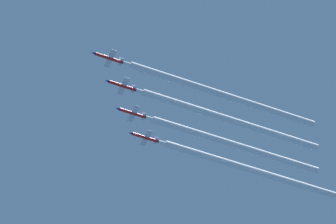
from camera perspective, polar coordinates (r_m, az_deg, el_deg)
name	(u,v)px	position (r m, az deg, el deg)	size (l,w,h in m)	color
jet_lead	(108,58)	(319.11, -3.43, 3.11)	(7.59, 11.05, 2.66)	red
jet_second_echelon	(121,85)	(325.12, -2.68, 1.53)	(7.59, 11.05, 2.66)	red
jet_third_echelon	(132,113)	(331.63, -2.09, -0.05)	(7.59, 11.05, 2.66)	red
jet_fourth_echelon	(144,137)	(338.18, -1.36, -1.44)	(7.59, 11.05, 2.66)	red
smoke_trail_lead	(221,94)	(329.03, 3.02, 1.02)	(2.36, 69.05, 2.36)	white
smoke_trail_second_echelon	(229,120)	(335.48, 3.48, -0.43)	(2.36, 67.13, 2.36)	white
smoke_trail_third_echelon	(234,145)	(342.23, 3.76, -1.86)	(2.36, 64.90, 2.36)	white
smoke_trail_fourth_echelon	(252,170)	(350.46, 4.79, -3.31)	(2.36, 70.76, 2.36)	white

